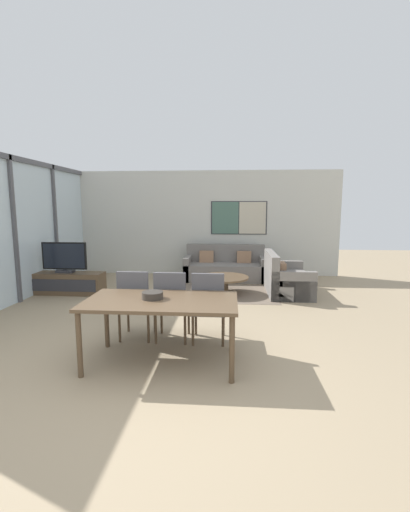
% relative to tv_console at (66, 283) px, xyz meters
% --- Properties ---
extents(ground_plane, '(24.00, 24.00, 0.00)m').
position_rel_tv_console_xyz_m(ground_plane, '(2.63, -3.79, -0.23)').
color(ground_plane, '#9E896B').
extents(wall_back, '(7.50, 0.09, 2.80)m').
position_rel_tv_console_xyz_m(wall_back, '(2.67, 2.37, 1.18)').
color(wall_back, silver).
rests_on(wall_back, ground_plane).
extents(window_wall_left, '(0.07, 6.16, 2.80)m').
position_rel_tv_console_xyz_m(window_wall_left, '(-0.61, -0.71, 1.31)').
color(window_wall_left, silver).
rests_on(window_wall_left, ground_plane).
extents(area_rug, '(2.23, 1.66, 0.01)m').
position_rel_tv_console_xyz_m(area_rug, '(3.37, 0.28, -0.22)').
color(area_rug, '#706051').
rests_on(area_rug, ground_plane).
extents(tv_console, '(1.62, 0.46, 0.46)m').
position_rel_tv_console_xyz_m(tv_console, '(0.00, 0.00, 0.00)').
color(tv_console, brown).
rests_on(tv_console, ground_plane).
extents(television, '(0.96, 0.20, 0.65)m').
position_rel_tv_console_xyz_m(television, '(0.00, 0.00, 0.54)').
color(television, '#2D2D33').
rests_on(television, tv_console).
extents(sofa_main, '(2.03, 0.88, 0.88)m').
position_rel_tv_console_xyz_m(sofa_main, '(3.37, 1.72, 0.05)').
color(sofa_main, slate).
rests_on(sofa_main, ground_plane).
extents(sofa_side, '(0.88, 1.47, 0.88)m').
position_rel_tv_console_xyz_m(sofa_side, '(4.65, 0.38, 0.05)').
color(sofa_side, slate).
rests_on(sofa_side, ground_plane).
extents(coffee_table, '(1.05, 1.05, 0.37)m').
position_rel_tv_console_xyz_m(coffee_table, '(3.37, 0.28, 0.05)').
color(coffee_table, brown).
rests_on(coffee_table, ground_plane).
extents(dining_table, '(1.76, 0.94, 0.77)m').
position_rel_tv_console_xyz_m(dining_table, '(2.70, -3.10, 0.47)').
color(dining_table, brown).
rests_on(dining_table, ground_plane).
extents(dining_chair_left, '(0.46, 0.46, 0.99)m').
position_rel_tv_console_xyz_m(dining_chair_left, '(2.20, -2.40, 0.31)').
color(dining_chair_left, '#4C4C51').
rests_on(dining_chair_left, ground_plane).
extents(dining_chair_centre, '(0.46, 0.46, 0.99)m').
position_rel_tv_console_xyz_m(dining_chair_centre, '(2.70, -2.43, 0.31)').
color(dining_chair_centre, '#4C4C51').
rests_on(dining_chair_centre, ground_plane).
extents(dining_chair_right, '(0.46, 0.46, 0.99)m').
position_rel_tv_console_xyz_m(dining_chair_right, '(3.21, -2.45, 0.31)').
color(dining_chair_right, '#4C4C51').
rests_on(dining_chair_right, ground_plane).
extents(fruit_bowl, '(0.25, 0.25, 0.08)m').
position_rel_tv_console_xyz_m(fruit_bowl, '(2.60, -3.07, 0.59)').
color(fruit_bowl, '#332D28').
rests_on(fruit_bowl, dining_table).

